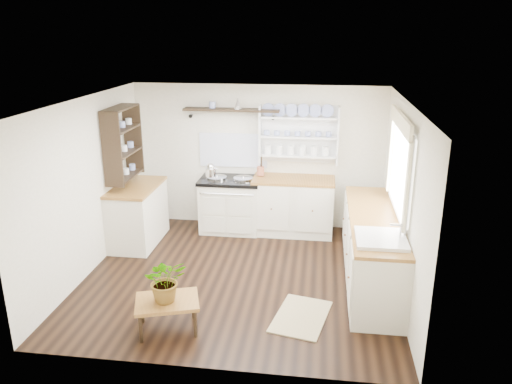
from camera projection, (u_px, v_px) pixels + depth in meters
floor at (239, 276)px, 6.59m from camera, size 4.00×3.80×0.01m
wall_back at (258, 157)px, 8.02m from camera, size 4.00×0.02×2.30m
wall_right at (402, 201)px, 5.98m from camera, size 0.02×3.80×2.30m
wall_left at (87, 187)px, 6.49m from camera, size 0.02×3.80×2.30m
ceiling at (237, 101)px, 5.88m from camera, size 4.00×3.80×0.01m
window at (399, 164)px, 6.00m from camera, size 0.08×1.55×1.22m
aga_cooker at (230, 204)px, 7.99m from camera, size 0.96×0.67×0.89m
back_cabinets at (293, 205)px, 7.88m from camera, size 1.27×0.63×0.90m
right_cabinets at (372, 248)px, 6.33m from camera, size 0.62×2.43×0.90m
belfast_sink at (380, 249)px, 5.52m from camera, size 0.55×0.60×0.45m
left_cabinets at (138, 214)px, 7.52m from camera, size 0.62×1.13×0.90m
plate_rack at (299, 134)px, 7.78m from camera, size 1.20×0.22×0.90m
high_shelf at (232, 110)px, 7.72m from camera, size 1.50×0.29×0.16m
left_shelving at (123, 143)px, 7.19m from camera, size 0.28×0.80×1.05m
kettle at (211, 170)px, 7.72m from camera, size 0.16×0.16×0.20m
utensil_crock at (261, 171)px, 7.86m from camera, size 0.12×0.12×0.14m
center_table at (167, 304)px, 5.33m from camera, size 0.78×0.65×0.36m
potted_plant at (166, 280)px, 5.24m from camera, size 0.56×0.53×0.49m
floor_rug at (301, 316)px, 5.66m from camera, size 0.72×0.95×0.02m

